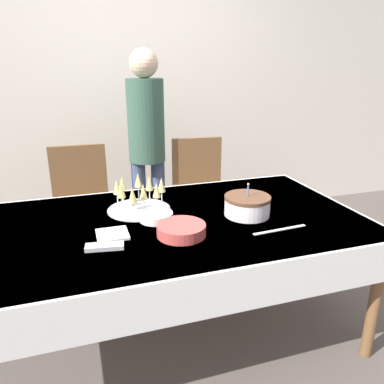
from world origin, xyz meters
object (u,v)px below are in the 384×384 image
Objects in this scene: dining_chair_far_left at (82,207)px; person_standing at (147,137)px; plate_stack_main at (181,230)px; plate_stack_dessert at (156,216)px; dining_chair_far_right at (200,194)px; champagne_tray at (138,195)px; birthday_cake at (247,206)px.

dining_chair_far_left is 0.59× the size of person_standing.
person_standing reaches higher than plate_stack_main.
dining_chair_far_left reaches higher than plate_stack_main.
dining_chair_far_left is at bearing 112.84° from plate_stack_dessert.
dining_chair_far_right is 0.59× the size of person_standing.
dining_chair_far_left reaches higher than champagne_tray.
champagne_tray is at bearing 109.21° from plate_stack_dessert.
birthday_cake is at bearing -47.93° from dining_chair_far_left.
dining_chair_far_right is (0.91, -0.00, 0.00)m from dining_chair_far_left.
champagne_tray is 0.20m from plate_stack_dessert.
dining_chair_far_left is 1.30m from birthday_cake.
plate_stack_main is at bearing -70.89° from champagne_tray.
dining_chair_far_left reaches higher than birthday_cake.
plate_stack_dessert is 0.11× the size of person_standing.
birthday_cake is 0.44m from plate_stack_main.
plate_stack_main is (-0.47, -1.08, 0.23)m from dining_chair_far_right.
dining_chair_far_left is 1.00× the size of dining_chair_far_right.
birthday_cake is at bearing -24.95° from champagne_tray.
champagne_tray is 0.22× the size of person_standing.
champagne_tray reaches higher than plate_stack_dessert.
champagne_tray is at bearing -131.33° from dining_chair_far_right.
birthday_cake is 0.61m from champagne_tray.
plate_stack_main reaches higher than plate_stack_dessert.
plate_stack_main is (0.14, -0.39, -0.06)m from champagne_tray.
plate_stack_main is 1.27m from person_standing.
plate_stack_main is (-0.41, -0.14, -0.03)m from birthday_cake.
birthday_cake is (-0.06, -0.94, 0.25)m from dining_chair_far_right.
dining_chair_far_left is 1.19m from plate_stack_main.
person_standing is at bearing 155.67° from dining_chair_far_right.
birthday_cake is (0.85, -0.94, 0.25)m from dining_chair_far_left.
plate_stack_dessert is at bearing -99.00° from person_standing.
dining_chair_far_right reaches higher than plate_stack_dessert.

